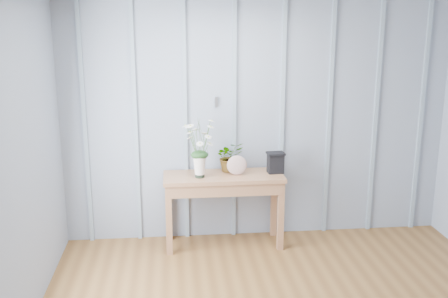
{
  "coord_description": "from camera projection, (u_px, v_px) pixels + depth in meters",
  "views": [
    {
      "loc": [
        -0.89,
        -2.99,
        2.3
      ],
      "look_at": [
        -0.38,
        1.94,
        1.03
      ],
      "focal_mm": 42.0,
      "sensor_mm": 36.0,
      "label": 1
    }
  ],
  "objects": [
    {
      "name": "carved_box",
      "position": [
        275.0,
        162.0,
        5.28
      ],
      "size": [
        0.18,
        0.15,
        0.21
      ],
      "color": "black",
      "rests_on": "sideboard"
    },
    {
      "name": "sideboard",
      "position": [
        223.0,
        186.0,
        5.27
      ],
      "size": [
        1.2,
        0.45,
        0.75
      ],
      "color": "#946342",
      "rests_on": "ground"
    },
    {
      "name": "felt_disc_vessel",
      "position": [
        237.0,
        165.0,
        5.21
      ],
      "size": [
        0.21,
        0.07,
        0.2
      ],
      "primitive_type": "ellipsoid",
      "rotation": [
        0.0,
        0.0,
        -0.07
      ],
      "color": "#874950",
      "rests_on": "sideboard"
    },
    {
      "name": "spider_plant",
      "position": [
        229.0,
        157.0,
        5.34
      ],
      "size": [
        0.33,
        0.3,
        0.31
      ],
      "primitive_type": "imported",
      "rotation": [
        0.0,
        0.0,
        0.27
      ],
      "color": "#193E1A",
      "rests_on": "sideboard"
    },
    {
      "name": "room_shell",
      "position": [
        289.0,
        58.0,
        3.93
      ],
      "size": [
        4.0,
        4.5,
        2.5
      ],
      "color": "#8E99AE",
      "rests_on": "ground"
    },
    {
      "name": "daisy_vase",
      "position": [
        199.0,
        141.0,
        5.07
      ],
      "size": [
        0.42,
        0.32,
        0.59
      ],
      "color": "black",
      "rests_on": "sideboard"
    }
  ]
}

